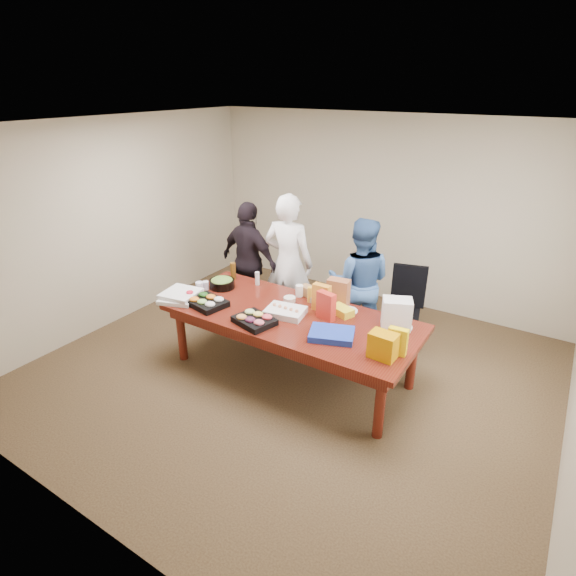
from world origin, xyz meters
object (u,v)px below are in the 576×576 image
Objects in this scene: person_right at (359,282)px; sheet_cake at (285,312)px; person_center at (288,263)px; salad_bowl at (222,284)px; office_chair at (401,311)px; conference_table at (291,344)px.

sheet_cake is (-0.37, -1.10, -0.03)m from person_right.
person_center reaches higher than salad_bowl.
person_center is at bearing 58.31° from salad_bowl.
salad_bowl is at bearing 50.95° from person_center.
person_center is (-1.46, -0.28, 0.42)m from office_chair.
sheet_cake reaches higher than conference_table.
person_right is (-0.52, -0.14, 0.32)m from office_chair.
person_right is at bearing -179.04° from person_center.
office_chair is 0.61× the size of person_right.
conference_table is 1.20m from person_right.
person_center is 0.92m from salad_bowl.
office_chair is 2.41× the size of sheet_cake.
sheet_cake is (0.57, -0.97, -0.13)m from person_center.
person_center is 1.13m from sheet_cake.
office_chair is 3.18× the size of salad_bowl.
salad_bowl reaches higher than conference_table.
sheet_cake is (-0.05, -0.04, 0.41)m from conference_table.
office_chair is at bearing -176.58° from person_center.
person_center is 4.45× the size of sheet_cake.
conference_table is at bearing -8.11° from salad_bowl.
conference_table is 8.98× the size of salad_bowl.
conference_table is 1.19m from salad_bowl.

